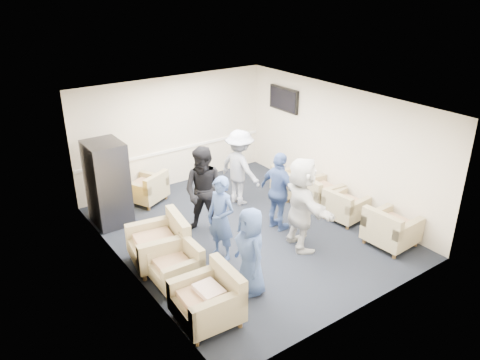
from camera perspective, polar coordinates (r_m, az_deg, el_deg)
floor at (r=9.70m, az=0.72°, el=-6.27°), size 6.00×6.00×0.00m
ceiling at (r=8.66m, az=0.81°, el=9.36°), size 6.00×6.00×0.00m
back_wall at (r=11.51m, az=-8.09°, el=5.83°), size 5.00×0.02×2.70m
front_wall at (r=7.15m, az=15.12°, el=-6.58°), size 5.00×0.02×2.70m
left_wall at (r=8.02m, az=-13.88°, el=-2.94°), size 0.02×6.00×2.70m
right_wall at (r=10.66m, az=11.73°, el=4.09°), size 0.02×6.00×2.70m
chair_rail at (r=11.64m, az=-7.92°, el=3.70°), size 4.98×0.04×0.06m
tv at (r=11.66m, az=5.35°, el=9.77°), size 0.10×1.00×0.58m
armchair_left_near at (r=7.28m, az=-3.64°, el=-14.49°), size 0.96×0.96×0.72m
armchair_left_mid at (r=8.15m, az=-7.54°, el=-10.42°), size 0.79×0.79×0.61m
armchair_left_far at (r=8.66m, az=-9.51°, el=-7.75°), size 1.09×1.09×0.76m
armchair_right_near at (r=9.51m, az=17.78°, el=-5.85°), size 0.90×0.90×0.68m
armchair_right_midnear at (r=10.23m, az=12.57°, el=-3.30°), size 0.82×0.82×0.60m
armchair_right_midfar at (r=10.70m, az=9.49°, el=-1.64°), size 0.87×0.87×0.64m
armchair_right_far at (r=11.15m, az=6.09°, el=-0.46°), size 0.84×0.84×0.60m
armchair_corner at (r=10.96m, az=-11.19°, el=-1.16°), size 1.06×1.06×0.63m
vending_machine at (r=10.03m, az=-15.81°, el=-0.40°), size 0.73×0.85×1.80m
backpack at (r=8.64m, az=-7.33°, el=-8.59°), size 0.36×0.31×0.52m
pillow at (r=7.17m, az=-3.79°, el=-13.36°), size 0.34×0.45×0.13m
person_front_left at (r=7.64m, az=1.29°, el=-8.70°), size 0.62×0.82×1.52m
person_mid_left at (r=8.49m, az=-2.33°, el=-4.75°), size 0.53×0.67×1.62m
person_back_left at (r=9.24m, az=-4.27°, el=-1.48°), size 1.11×1.14×1.85m
person_back_right at (r=10.49m, az=-0.03°, el=1.50°), size 0.81×1.22×1.75m
person_mid_right at (r=9.46m, az=4.81°, el=-1.46°), size 0.51×1.02×1.67m
person_front_right at (r=8.84m, az=7.54°, el=-2.90°), size 1.02×1.80×1.84m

